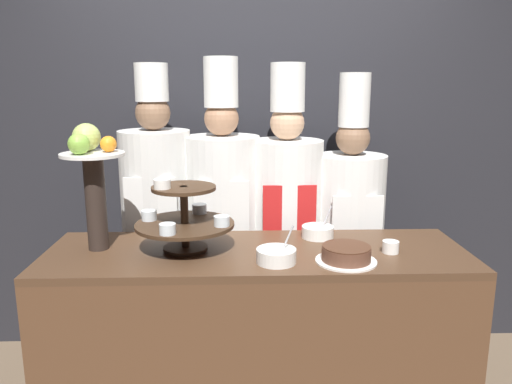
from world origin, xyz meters
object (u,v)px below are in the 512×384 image
(tiered_stand, at_px, (184,217))
(chef_center_left, at_px, (223,212))
(serving_bowl_far, at_px, (318,232))
(chef_center_right, at_px, (286,214))
(cake_round, at_px, (346,254))
(serving_bowl_near, at_px, (276,256))
(cup_white, at_px, (391,247))
(fruit_pedestal, at_px, (92,171))
(chef_left, at_px, (157,211))
(chef_right, at_px, (349,222))

(tiered_stand, bearing_deg, chef_center_left, 75.06)
(serving_bowl_far, bearing_deg, chef_center_right, 105.87)
(cake_round, height_order, serving_bowl_near, serving_bowl_near)
(cup_white, bearing_deg, fruit_pedestal, 175.36)
(tiered_stand, bearing_deg, serving_bowl_far, 14.65)
(cake_round, bearing_deg, cup_white, 26.46)
(tiered_stand, height_order, chef_center_right, chef_center_right)
(tiered_stand, relative_size, serving_bowl_far, 2.81)
(cup_white, bearing_deg, cake_round, -153.54)
(chef_left, distance_m, chef_center_right, 0.73)
(tiered_stand, xyz_separation_m, chef_left, (-0.22, 0.58, -0.12))
(cake_round, height_order, serving_bowl_far, serving_bowl_far)
(tiered_stand, distance_m, chef_right, 1.08)
(cake_round, relative_size, chef_center_left, 0.14)
(tiered_stand, bearing_deg, serving_bowl_near, -23.61)
(serving_bowl_near, height_order, chef_center_right, chef_center_right)
(chef_center_left, bearing_deg, cup_white, -40.01)
(chef_center_left, bearing_deg, tiered_stand, -104.94)
(chef_left, xyz_separation_m, chef_right, (1.10, 0.00, -0.07))
(fruit_pedestal, relative_size, chef_center_right, 0.31)
(cup_white, relative_size, chef_left, 0.04)
(fruit_pedestal, height_order, chef_center_right, chef_center_right)
(serving_bowl_near, distance_m, serving_bowl_far, 0.41)
(chef_right, bearing_deg, chef_center_left, -180.00)
(chef_center_left, bearing_deg, chef_right, 0.00)
(fruit_pedestal, xyz_separation_m, serving_bowl_near, (0.81, -0.22, -0.33))
(chef_center_right, bearing_deg, chef_left, -180.00)
(serving_bowl_near, relative_size, chef_center_right, 0.09)
(cake_round, bearing_deg, fruit_pedestal, 168.80)
(serving_bowl_near, xyz_separation_m, chef_center_right, (0.11, 0.76, -0.02))
(serving_bowl_near, xyz_separation_m, chef_right, (0.48, 0.76, -0.07))
(fruit_pedestal, bearing_deg, cake_round, -11.20)
(serving_bowl_near, distance_m, chef_left, 0.98)
(fruit_pedestal, bearing_deg, serving_bowl_near, -14.94)
(serving_bowl_near, bearing_deg, tiered_stand, 156.39)
(cake_round, xyz_separation_m, chef_right, (0.18, 0.76, -0.07))
(cup_white, xyz_separation_m, chef_right, (-0.04, 0.65, -0.07))
(chef_left, height_order, chef_center_left, chef_center_left)
(fruit_pedestal, bearing_deg, chef_center_right, 30.30)
(fruit_pedestal, height_order, serving_bowl_near, fruit_pedestal)
(chef_left, xyz_separation_m, chef_center_left, (0.37, 0.00, -0.01))
(cup_white, distance_m, chef_right, 0.65)
(tiered_stand, bearing_deg, fruit_pedestal, 174.43)
(fruit_pedestal, xyz_separation_m, chef_center_left, (0.56, 0.54, -0.34))
(tiered_stand, distance_m, cake_round, 0.73)
(cup_white, xyz_separation_m, chef_center_right, (-0.41, 0.65, -0.02))
(cake_round, height_order, chef_center_right, chef_center_right)
(serving_bowl_far, height_order, chef_left, chef_left)
(cup_white, xyz_separation_m, chef_center_left, (-0.77, 0.65, -0.00))
(chef_center_right, bearing_deg, serving_bowl_far, -74.13)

